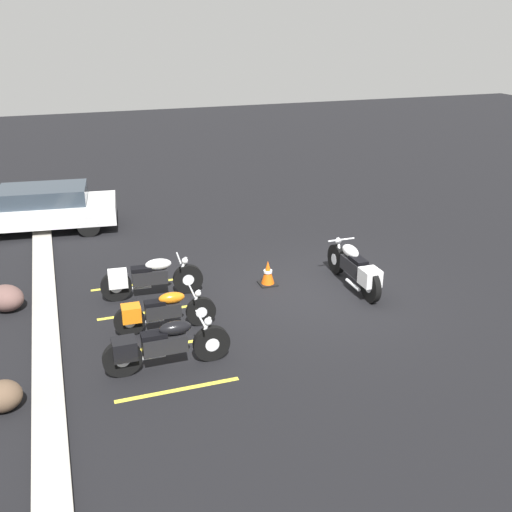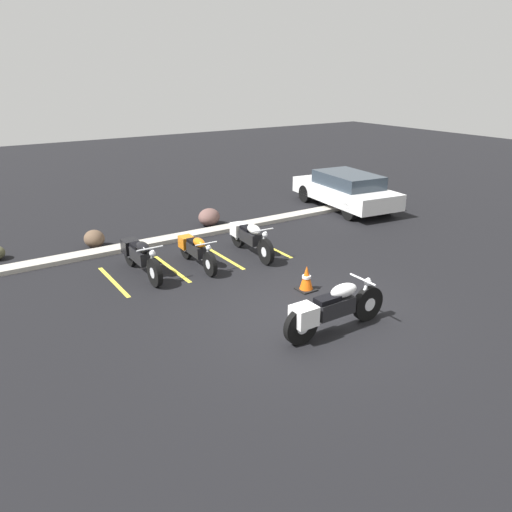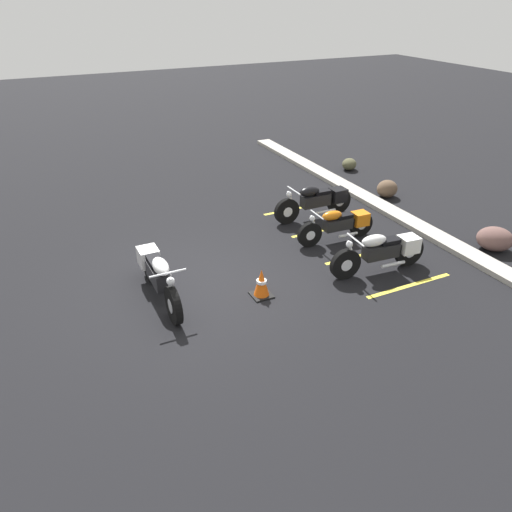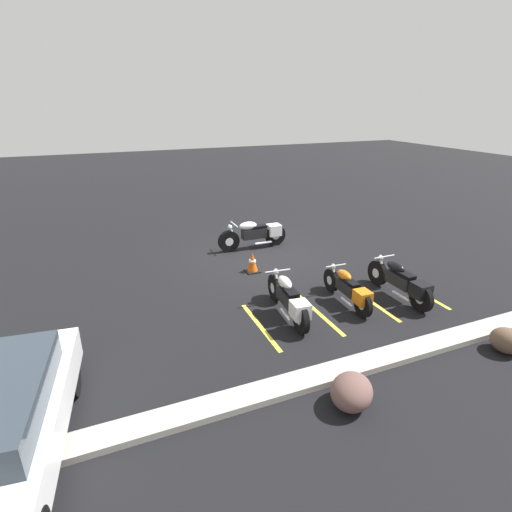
# 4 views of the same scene
# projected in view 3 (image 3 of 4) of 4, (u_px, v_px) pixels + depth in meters

# --- Properties ---
(ground) EXTENTS (60.00, 60.00, 0.00)m
(ground) POSITION_uv_depth(u_px,v_px,m) (198.00, 289.00, 10.03)
(ground) COLOR black
(motorcycle_white_featured) EXTENTS (2.39, 0.67, 0.94)m
(motorcycle_white_featured) POSITION_uv_depth(u_px,v_px,m) (158.00, 274.00, 9.56)
(motorcycle_white_featured) COLOR black
(motorcycle_white_featured) RESTS_ON ground
(parked_bike_0) EXTENTS (0.63, 2.26, 0.89)m
(parked_bike_0) POSITION_uv_depth(u_px,v_px,m) (318.00, 200.00, 12.93)
(parked_bike_0) COLOR black
(parked_bike_0) RESTS_ON ground
(parked_bike_1) EXTENTS (0.57, 2.02, 0.79)m
(parked_bike_1) POSITION_uv_depth(u_px,v_px,m) (340.00, 224.00, 11.76)
(parked_bike_1) COLOR black
(parked_bike_1) RESTS_ON ground
(parked_bike_2) EXTENTS (0.63, 2.24, 0.88)m
(parked_bike_2) POSITION_uv_depth(u_px,v_px,m) (383.00, 251.00, 10.46)
(parked_bike_2) COLOR black
(parked_bike_2) RESTS_ON ground
(concrete_curb) EXTENTS (18.00, 0.50, 0.12)m
(concrete_curb) POSITION_uv_depth(u_px,v_px,m) (426.00, 231.00, 12.29)
(concrete_curb) COLOR #A8A399
(concrete_curb) RESTS_ON ground
(landscape_rock_0) EXTENTS (0.72, 0.71, 0.38)m
(landscape_rock_0) POSITION_uv_depth(u_px,v_px,m) (349.00, 164.00, 16.49)
(landscape_rock_0) COLOR #4F4E35
(landscape_rock_0) RESTS_ON ground
(landscape_rock_1) EXTENTS (0.63, 0.67, 0.50)m
(landscape_rock_1) POSITION_uv_depth(u_px,v_px,m) (387.00, 189.00, 14.31)
(landscape_rock_1) COLOR brown
(landscape_rock_1) RESTS_ON ground
(landscape_rock_2) EXTENTS (1.04, 1.03, 0.55)m
(landscape_rock_2) POSITION_uv_depth(u_px,v_px,m) (495.00, 239.00, 11.39)
(landscape_rock_2) COLOR brown
(landscape_rock_2) RESTS_ON ground
(traffic_cone) EXTENTS (0.40, 0.40, 0.59)m
(traffic_cone) POSITION_uv_depth(u_px,v_px,m) (261.00, 284.00, 9.68)
(traffic_cone) COLOR black
(traffic_cone) RESTS_ON ground
(stall_line_0) EXTENTS (0.10, 2.10, 0.00)m
(stall_line_0) POSITION_uv_depth(u_px,v_px,m) (298.00, 208.00, 13.69)
(stall_line_0) COLOR gold
(stall_line_0) RESTS_ON ground
(stall_line_1) EXTENTS (0.10, 2.10, 0.00)m
(stall_line_1) POSITION_uv_depth(u_px,v_px,m) (328.00, 229.00, 12.50)
(stall_line_1) COLOR gold
(stall_line_1) RESTS_ON ground
(stall_line_2) EXTENTS (0.10, 2.10, 0.00)m
(stall_line_2) POSITION_uv_depth(u_px,v_px,m) (365.00, 254.00, 11.31)
(stall_line_2) COLOR gold
(stall_line_2) RESTS_ON ground
(stall_line_3) EXTENTS (0.10, 2.10, 0.00)m
(stall_line_3) POSITION_uv_depth(u_px,v_px,m) (409.00, 286.00, 10.13)
(stall_line_3) COLOR gold
(stall_line_3) RESTS_ON ground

